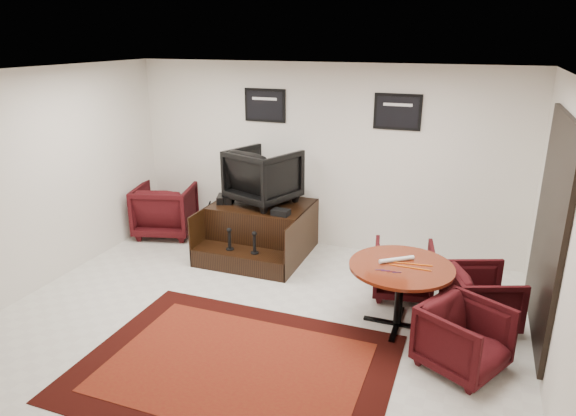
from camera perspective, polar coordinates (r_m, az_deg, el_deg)
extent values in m
plane|color=silver|center=(6.13, -3.59, -12.42)|extent=(6.00, 6.00, 0.00)
cube|color=silver|center=(7.80, 3.70, 5.57)|extent=(6.00, 0.02, 2.80)
cube|color=silver|center=(3.61, -20.69, -11.85)|extent=(6.00, 0.02, 2.80)
cube|color=silver|center=(7.27, -26.02, 2.71)|extent=(0.02, 5.00, 2.80)
cube|color=silver|center=(5.16, 28.25, -3.66)|extent=(0.02, 5.00, 2.80)
cube|color=white|center=(5.26, -4.22, 14.67)|extent=(6.00, 5.00, 0.02)
cube|color=black|center=(5.84, 27.05, -2.07)|extent=(0.05, 1.90, 2.30)
cube|color=black|center=(5.84, 26.95, -2.05)|extent=(0.02, 1.72, 2.12)
cube|color=black|center=(5.84, 27.00, -2.06)|extent=(0.03, 0.05, 2.12)
cube|color=black|center=(7.95, -2.57, 11.33)|extent=(0.66, 0.03, 0.50)
cube|color=black|center=(7.93, -2.62, 11.32)|extent=(0.58, 0.01, 0.42)
cube|color=silver|center=(7.92, -2.64, 12.03)|extent=(0.40, 0.00, 0.04)
cube|color=black|center=(7.41, 12.08, 10.41)|extent=(0.66, 0.03, 0.50)
cube|color=black|center=(7.39, 12.06, 10.39)|extent=(0.58, 0.01, 0.42)
cube|color=silver|center=(7.37, 12.10, 11.16)|extent=(0.40, 0.00, 0.04)
cube|color=black|center=(5.41, -5.87, -17.14)|extent=(3.07, 2.30, 0.01)
cube|color=#63130E|center=(5.41, -5.87, -17.08)|extent=(2.52, 1.76, 0.01)
cube|color=black|center=(7.88, -2.80, -2.08)|extent=(1.45, 1.07, 0.75)
cube|color=black|center=(7.34, -5.08, -5.78)|extent=(1.45, 0.43, 0.27)
cube|color=black|center=(7.99, -8.15, -1.93)|extent=(0.02, 1.50, 0.75)
cube|color=black|center=(7.45, 1.65, -3.31)|extent=(0.02, 1.50, 0.75)
cylinder|color=black|center=(7.36, -6.48, -4.53)|extent=(0.11, 0.11, 0.02)
cylinder|color=black|center=(7.31, -6.51, -3.59)|extent=(0.04, 0.04, 0.24)
sphere|color=black|center=(7.25, -6.56, -2.46)|extent=(0.07, 0.07, 0.07)
cylinder|color=black|center=(7.20, -3.72, -4.97)|extent=(0.11, 0.11, 0.02)
cylinder|color=black|center=(7.15, -3.74, -4.02)|extent=(0.04, 0.04, 0.24)
sphere|color=black|center=(7.09, -3.77, -2.86)|extent=(0.07, 0.07, 0.07)
imported|color=black|center=(7.67, -2.75, 3.87)|extent=(1.12, 1.09, 0.91)
cube|color=black|center=(7.84, -7.42, 1.02)|extent=(0.20, 0.31, 0.11)
cube|color=black|center=(7.83, -6.55, 1.02)|extent=(0.20, 0.31, 0.11)
cube|color=black|center=(7.22, -0.82, -0.48)|extent=(0.26, 0.19, 0.08)
imported|color=black|center=(8.70, -13.43, 0.09)|extent=(1.10, 1.06, 0.94)
cylinder|color=#4C1B0A|center=(5.83, 12.49, -6.39)|extent=(1.15, 1.15, 0.04)
cylinder|color=black|center=(5.99, 12.25, -9.48)|extent=(0.09, 0.09, 0.68)
cube|color=black|center=(6.17, 12.01, -12.48)|extent=(0.77, 0.06, 0.03)
cube|color=black|center=(6.17, 12.01, -12.48)|extent=(0.06, 0.77, 0.03)
imported|color=black|center=(6.69, 12.68, -6.45)|extent=(0.83, 0.79, 0.75)
imported|color=black|center=(6.28, 20.75, -9.00)|extent=(0.90, 0.92, 0.75)
imported|color=black|center=(5.45, 18.99, -13.19)|extent=(0.95, 0.97, 0.75)
cylinder|color=silver|center=(5.89, 11.98, -5.63)|extent=(0.37, 0.29, 0.05)
cylinder|color=orange|center=(5.78, 13.44, -6.44)|extent=(0.45, 0.02, 0.01)
cylinder|color=orange|center=(5.87, 13.57, -6.05)|extent=(0.45, 0.07, 0.01)
cylinder|color=#4C1933|center=(5.66, 10.19, -6.77)|extent=(0.09, 0.05, 0.01)
cylinder|color=#4C1933|center=(5.65, 10.79, -6.85)|extent=(0.09, 0.05, 0.01)
cylinder|color=#4C1933|center=(5.65, 11.39, -6.93)|extent=(0.09, 0.05, 0.01)
cylinder|color=#4C1933|center=(5.64, 11.99, -7.01)|extent=(0.09, 0.05, 0.01)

